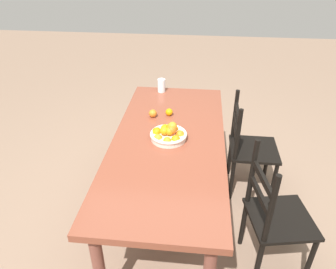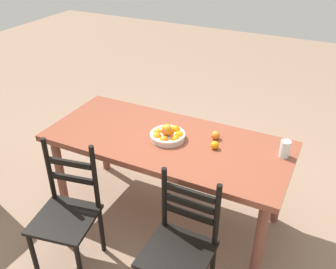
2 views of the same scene
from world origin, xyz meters
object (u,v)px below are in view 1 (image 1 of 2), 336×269
(orange_loose_0, at_px, (153,113))
(chair_near_window, at_px, (275,218))
(drinking_glass, at_px, (161,85))
(orange_loose_1, at_px, (169,112))
(fruit_bowl, at_px, (168,134))
(dining_table, at_px, (168,149))
(chair_by_cabinet, at_px, (249,148))

(orange_loose_0, bearing_deg, chair_near_window, 51.31)
(orange_loose_0, height_order, drinking_glass, drinking_glass)
(orange_loose_0, xyz_separation_m, orange_loose_1, (-0.04, 0.13, -0.00))
(chair_near_window, bearing_deg, fruit_bowl, 50.85)
(fruit_bowl, relative_size, drinking_glass, 2.17)
(dining_table, distance_m, chair_by_cabinet, 0.84)
(orange_loose_0, distance_m, orange_loose_1, 0.14)
(dining_table, distance_m, chair_near_window, 0.90)
(drinking_glass, bearing_deg, chair_near_window, 35.98)
(fruit_bowl, xyz_separation_m, orange_loose_1, (-0.37, -0.03, -0.01))
(chair_near_window, bearing_deg, orange_loose_1, 34.69)
(chair_by_cabinet, bearing_deg, fruit_bowl, 122.21)
(fruit_bowl, relative_size, orange_loose_1, 4.48)
(chair_by_cabinet, xyz_separation_m, drinking_glass, (-0.43, -0.84, 0.39))
(orange_loose_0, bearing_deg, orange_loose_1, 107.66)
(orange_loose_0, xyz_separation_m, drinking_glass, (-0.53, 0.01, 0.03))
(orange_loose_0, bearing_deg, dining_table, 26.32)
(dining_table, relative_size, chair_by_cabinet, 2.08)
(drinking_glass, bearing_deg, orange_loose_0, -0.88)
(dining_table, height_order, drinking_glass, drinking_glass)
(fruit_bowl, distance_m, orange_loose_1, 0.38)
(fruit_bowl, relative_size, orange_loose_0, 4.12)
(orange_loose_1, bearing_deg, chair_by_cabinet, 94.20)
(chair_near_window, distance_m, orange_loose_0, 1.25)
(chair_by_cabinet, height_order, orange_loose_1, chair_by_cabinet)
(fruit_bowl, bearing_deg, chair_by_cabinet, 121.85)
(orange_loose_0, bearing_deg, fruit_bowl, 26.56)
(fruit_bowl, height_order, orange_loose_1, fruit_bowl)
(dining_table, bearing_deg, fruit_bowl, -163.89)
(dining_table, distance_m, orange_loose_0, 0.40)
(chair_by_cabinet, distance_m, orange_loose_1, 0.80)
(chair_near_window, relative_size, orange_loose_0, 14.43)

